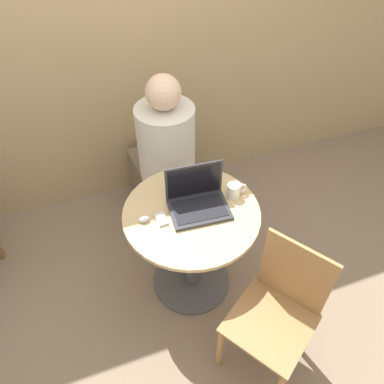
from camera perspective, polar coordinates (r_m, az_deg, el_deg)
ground_plane at (r=2.66m, az=-0.07°, el=-13.39°), size 12.00×12.00×0.00m
back_wall at (r=2.67m, az=-8.90°, el=23.03°), size 7.00×0.05×2.60m
round_table at (r=2.26m, az=-0.08°, el=-6.78°), size 0.78×0.78×0.71m
laptop at (r=2.09m, az=0.85°, el=-1.19°), size 0.35×0.26×0.25m
cell_phone at (r=2.05m, az=-4.68°, el=-4.16°), size 0.06×0.10×0.02m
computer_mouse at (r=2.05m, az=-7.30°, el=-4.15°), size 0.06×0.04×0.04m
coffee_cup at (r=2.17m, az=6.48°, el=0.29°), size 0.12×0.08×0.09m
chair_empty at (r=2.09m, az=12.86°, el=-17.30°), size 0.55×0.55×0.87m
person_seated at (r=2.72m, az=-4.25°, el=4.28°), size 0.41×0.61×1.23m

